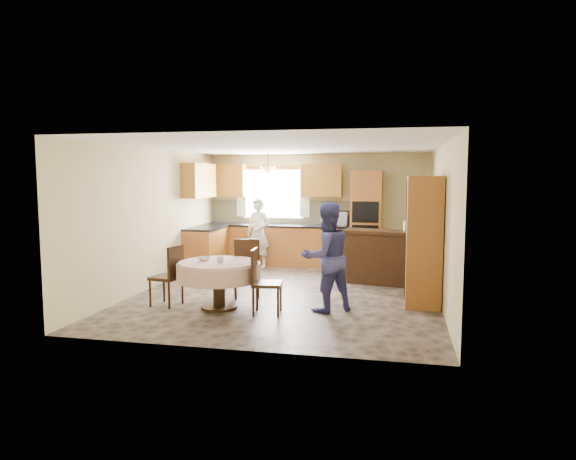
# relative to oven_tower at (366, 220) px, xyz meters

# --- Properties ---
(floor) EXTENTS (5.00, 6.00, 0.01)m
(floor) POSITION_rel_oven_tower_xyz_m (-1.15, -2.69, -1.06)
(floor) COLOR brown
(floor) RESTS_ON ground
(ceiling) EXTENTS (5.00, 6.00, 0.01)m
(ceiling) POSITION_rel_oven_tower_xyz_m (-1.15, -2.69, 1.44)
(ceiling) COLOR white
(ceiling) RESTS_ON wall_back
(wall_back) EXTENTS (5.00, 0.02, 2.50)m
(wall_back) POSITION_rel_oven_tower_xyz_m (-1.15, 0.31, 0.19)
(wall_back) COLOR tan
(wall_back) RESTS_ON floor
(wall_front) EXTENTS (5.00, 0.02, 2.50)m
(wall_front) POSITION_rel_oven_tower_xyz_m (-1.15, -5.69, 0.19)
(wall_front) COLOR tan
(wall_front) RESTS_ON floor
(wall_left) EXTENTS (0.02, 6.00, 2.50)m
(wall_left) POSITION_rel_oven_tower_xyz_m (-3.65, -2.69, 0.19)
(wall_left) COLOR tan
(wall_left) RESTS_ON floor
(wall_right) EXTENTS (0.02, 6.00, 2.50)m
(wall_right) POSITION_rel_oven_tower_xyz_m (1.35, -2.69, 0.19)
(wall_right) COLOR tan
(wall_right) RESTS_ON floor
(window) EXTENTS (1.40, 0.03, 1.10)m
(window) POSITION_rel_oven_tower_xyz_m (-2.15, 0.29, 0.54)
(window) COLOR white
(window) RESTS_ON wall_back
(curtain_left) EXTENTS (0.22, 0.02, 1.15)m
(curtain_left) POSITION_rel_oven_tower_xyz_m (-2.90, 0.24, 0.59)
(curtain_left) COLOR white
(curtain_left) RESTS_ON wall_back
(curtain_right) EXTENTS (0.22, 0.02, 1.15)m
(curtain_right) POSITION_rel_oven_tower_xyz_m (-1.40, 0.24, 0.59)
(curtain_right) COLOR white
(curtain_right) RESTS_ON wall_back
(base_cab_back) EXTENTS (3.30, 0.60, 0.88)m
(base_cab_back) POSITION_rel_oven_tower_xyz_m (-2.00, 0.01, -0.62)
(base_cab_back) COLOR #B66330
(base_cab_back) RESTS_ON floor
(counter_back) EXTENTS (3.30, 0.64, 0.04)m
(counter_back) POSITION_rel_oven_tower_xyz_m (-2.00, 0.01, -0.16)
(counter_back) COLOR black
(counter_back) RESTS_ON base_cab_back
(base_cab_left) EXTENTS (0.60, 1.20, 0.88)m
(base_cab_left) POSITION_rel_oven_tower_xyz_m (-3.35, -0.89, -0.62)
(base_cab_left) COLOR #B66330
(base_cab_left) RESTS_ON floor
(counter_left) EXTENTS (0.64, 1.20, 0.04)m
(counter_left) POSITION_rel_oven_tower_xyz_m (-3.35, -0.89, -0.16)
(counter_left) COLOR black
(counter_left) RESTS_ON base_cab_left
(backsplash) EXTENTS (3.30, 0.02, 0.55)m
(backsplash) POSITION_rel_oven_tower_xyz_m (-2.00, 0.30, 0.12)
(backsplash) COLOR tan
(backsplash) RESTS_ON wall_back
(wall_cab_left) EXTENTS (0.85, 0.33, 0.72)m
(wall_cab_left) POSITION_rel_oven_tower_xyz_m (-3.20, 0.15, 0.85)
(wall_cab_left) COLOR gold
(wall_cab_left) RESTS_ON wall_back
(wall_cab_right) EXTENTS (0.90, 0.33, 0.72)m
(wall_cab_right) POSITION_rel_oven_tower_xyz_m (-1.00, 0.15, 0.85)
(wall_cab_right) COLOR gold
(wall_cab_right) RESTS_ON wall_back
(wall_cab_side) EXTENTS (0.33, 1.20, 0.72)m
(wall_cab_side) POSITION_rel_oven_tower_xyz_m (-3.48, -0.89, 0.85)
(wall_cab_side) COLOR gold
(wall_cab_side) RESTS_ON wall_left
(oven_tower) EXTENTS (0.66, 0.62, 2.12)m
(oven_tower) POSITION_rel_oven_tower_xyz_m (0.00, 0.00, 0.00)
(oven_tower) COLOR #B66330
(oven_tower) RESTS_ON floor
(oven_upper) EXTENTS (0.56, 0.01, 0.45)m
(oven_upper) POSITION_rel_oven_tower_xyz_m (0.00, -0.31, 0.19)
(oven_upper) COLOR black
(oven_upper) RESTS_ON oven_tower
(oven_lower) EXTENTS (0.56, 0.01, 0.45)m
(oven_lower) POSITION_rel_oven_tower_xyz_m (0.00, -0.31, -0.31)
(oven_lower) COLOR black
(oven_lower) RESTS_ON oven_tower
(pendant) EXTENTS (0.36, 0.36, 0.18)m
(pendant) POSITION_rel_oven_tower_xyz_m (-2.15, -0.19, 1.06)
(pendant) COLOR beige
(pendant) RESTS_ON ceiling
(sideboard) EXTENTS (1.40, 0.81, 0.94)m
(sideboard) POSITION_rel_oven_tower_xyz_m (0.34, -1.58, -0.59)
(sideboard) COLOR #3A220F
(sideboard) RESTS_ON floor
(space_heater) EXTENTS (0.49, 0.40, 0.58)m
(space_heater) POSITION_rel_oven_tower_xyz_m (1.05, -2.73, -0.77)
(space_heater) COLOR black
(space_heater) RESTS_ON floor
(cupboard) EXTENTS (0.53, 1.05, 2.01)m
(cupboard) POSITION_rel_oven_tower_xyz_m (1.07, -2.93, -0.06)
(cupboard) COLOR #B66330
(cupboard) RESTS_ON floor
(dining_table) EXTENTS (1.26, 1.26, 0.72)m
(dining_table) POSITION_rel_oven_tower_xyz_m (-1.96, -3.94, -0.50)
(dining_table) COLOR #3A220F
(dining_table) RESTS_ON floor
(chair_left) EXTENTS (0.48, 0.48, 0.94)m
(chair_left) POSITION_rel_oven_tower_xyz_m (-2.75, -3.95, -0.54)
(chair_left) COLOR #3A220F
(chair_left) RESTS_ON floor
(chair_back) EXTENTS (0.55, 0.55, 0.99)m
(chair_back) POSITION_rel_oven_tower_xyz_m (-1.75, -3.20, -0.51)
(chair_back) COLOR #3A220F
(chair_back) RESTS_ON floor
(chair_right) EXTENTS (0.46, 0.46, 0.96)m
(chair_right) POSITION_rel_oven_tower_xyz_m (-1.24, -4.11, -0.53)
(chair_right) COLOR #3A220F
(chair_right) RESTS_ON floor
(framed_picture) EXTENTS (0.06, 0.62, 0.51)m
(framed_picture) POSITION_rel_oven_tower_xyz_m (1.32, -1.78, 0.45)
(framed_picture) COLOR gold
(framed_picture) RESTS_ON wall_right
(microwave) EXTENTS (0.65, 0.49, 0.32)m
(microwave) POSITION_rel_oven_tower_xyz_m (-0.65, -0.04, 0.02)
(microwave) COLOR silver
(microwave) RESTS_ON counter_back
(person_sink) EXTENTS (0.62, 0.48, 1.52)m
(person_sink) POSITION_rel_oven_tower_xyz_m (-2.32, -0.39, -0.30)
(person_sink) COLOR silver
(person_sink) RESTS_ON floor
(person_dining) EXTENTS (1.00, 0.97, 1.62)m
(person_dining) POSITION_rel_oven_tower_xyz_m (-0.35, -3.74, -0.25)
(person_dining) COLOR #393A7D
(person_dining) RESTS_ON floor
(bowl_sideboard) EXTENTS (0.24, 0.24, 0.05)m
(bowl_sideboard) POSITION_rel_oven_tower_xyz_m (0.13, -1.58, -0.10)
(bowl_sideboard) COLOR #B2B2B2
(bowl_sideboard) RESTS_ON sideboard
(bottle_sideboard) EXTENTS (0.14, 0.14, 0.32)m
(bottle_sideboard) POSITION_rel_oven_tower_xyz_m (0.83, -1.58, 0.04)
(bottle_sideboard) COLOR silver
(bottle_sideboard) RESTS_ON sideboard
(cup_table) EXTENTS (0.12, 0.12, 0.09)m
(cup_table) POSITION_rel_oven_tower_xyz_m (-1.91, -4.02, -0.30)
(cup_table) COLOR #B2B2B2
(cup_table) RESTS_ON dining_table
(bowl_table) EXTENTS (0.23, 0.23, 0.06)m
(bowl_table) POSITION_rel_oven_tower_xyz_m (-2.20, -3.90, -0.31)
(bowl_table) COLOR #B2B2B2
(bowl_table) RESTS_ON dining_table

